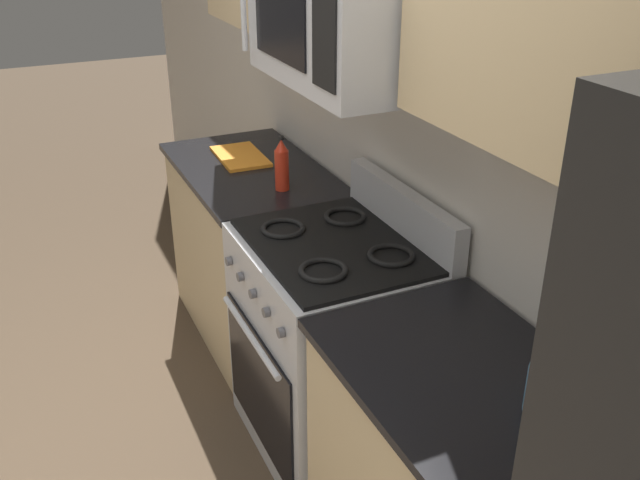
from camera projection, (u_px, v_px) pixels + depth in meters
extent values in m
cube|color=beige|center=(431.00, 132.00, 2.58)|extent=(8.00, 0.10, 2.60)
cube|color=tan|center=(255.00, 255.00, 3.57)|extent=(1.02, 0.59, 0.88)
cube|color=black|center=(251.00, 170.00, 3.37)|extent=(1.06, 0.63, 0.03)
cube|color=#B2B5BA|center=(334.00, 349.00, 2.82)|extent=(0.76, 0.63, 0.91)
cube|color=black|center=(259.00, 389.00, 2.74)|extent=(0.67, 0.01, 0.51)
cylinder|color=#B2B5BA|center=(250.00, 335.00, 2.61)|extent=(0.57, 0.02, 0.02)
cube|color=black|center=(335.00, 245.00, 2.61)|extent=(0.73, 0.57, 0.02)
cube|color=#B2B5BA|center=(403.00, 212.00, 2.68)|extent=(0.76, 0.06, 0.18)
torus|color=black|center=(283.00, 228.00, 2.70)|extent=(0.17, 0.17, 0.02)
torus|color=black|center=(323.00, 270.00, 2.40)|extent=(0.17, 0.17, 0.02)
torus|color=black|center=(345.00, 216.00, 2.80)|extent=(0.17, 0.17, 0.02)
torus|color=black|center=(391.00, 255.00, 2.50)|extent=(0.17, 0.17, 0.02)
cylinder|color=#4C4C51|center=(229.00, 261.00, 2.77)|extent=(0.04, 0.02, 0.04)
cylinder|color=#4C4C51|center=(240.00, 277.00, 2.65)|extent=(0.04, 0.02, 0.04)
cylinder|color=#4C4C51|center=(252.00, 294.00, 2.54)|extent=(0.04, 0.02, 0.04)
cylinder|color=#4C4C51|center=(266.00, 312.00, 2.43)|extent=(0.04, 0.02, 0.04)
cylinder|color=#4C4C51|center=(281.00, 333.00, 2.32)|extent=(0.04, 0.02, 0.04)
cube|color=black|center=(481.00, 391.00, 1.89)|extent=(1.02, 0.63, 0.03)
cube|color=#B2B5BA|center=(346.00, 20.00, 2.27)|extent=(0.75, 0.40, 0.39)
cube|color=black|center=(279.00, 21.00, 2.24)|extent=(0.41, 0.01, 0.24)
cube|color=black|center=(324.00, 40.00, 1.97)|extent=(0.15, 0.01, 0.28)
cylinder|color=#B2B5BA|center=(243.00, 10.00, 2.45)|extent=(0.02, 0.02, 0.28)
cylinder|color=teal|center=(566.00, 395.00, 1.75)|extent=(0.20, 0.20, 0.12)
cylinder|color=black|center=(567.00, 392.00, 1.75)|extent=(0.16, 0.16, 0.11)
cylinder|color=yellow|center=(567.00, 376.00, 1.69)|extent=(0.07, 0.05, 0.23)
cylinder|color=blue|center=(569.00, 355.00, 1.70)|extent=(0.06, 0.06, 0.31)
cylinder|color=olive|center=(558.00, 352.00, 1.72)|extent=(0.04, 0.05, 0.30)
cylinder|color=yellow|center=(584.00, 377.00, 1.68)|extent=(0.01, 0.03, 0.25)
cylinder|color=red|center=(586.00, 357.00, 1.74)|extent=(0.06, 0.02, 0.26)
cylinder|color=red|center=(561.00, 359.00, 1.70)|extent=(0.09, 0.04, 0.29)
cube|color=orange|center=(240.00, 156.00, 3.48)|extent=(0.37, 0.23, 0.02)
cylinder|color=red|center=(282.00, 170.00, 3.08)|extent=(0.06, 0.06, 0.18)
cone|color=red|center=(281.00, 145.00, 3.03)|extent=(0.06, 0.06, 0.05)
cylinder|color=black|center=(281.00, 138.00, 3.01)|extent=(0.02, 0.02, 0.01)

